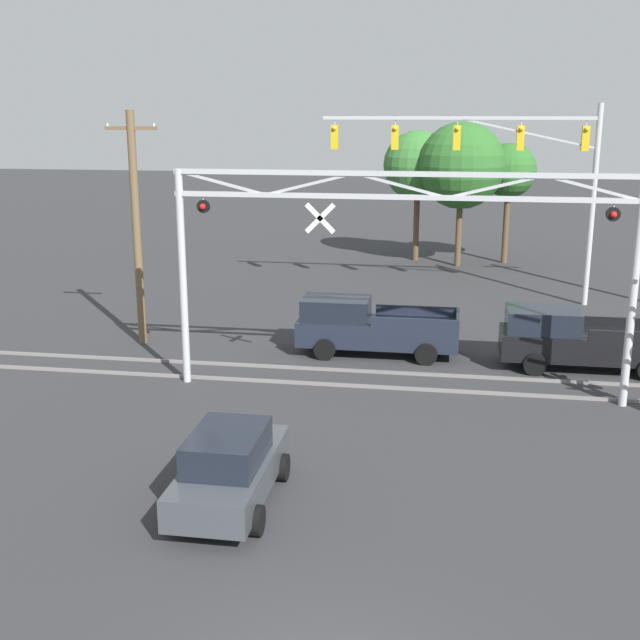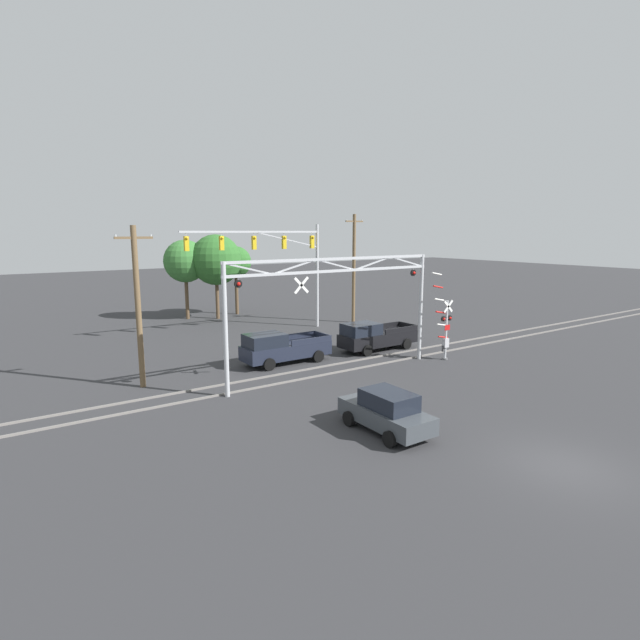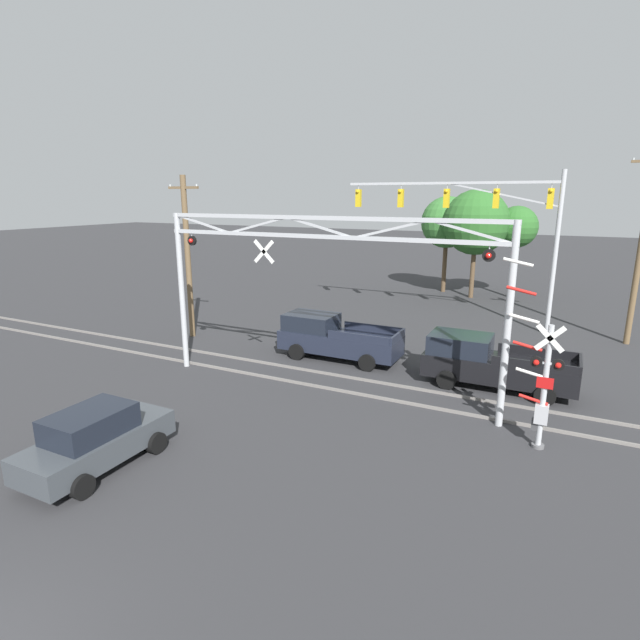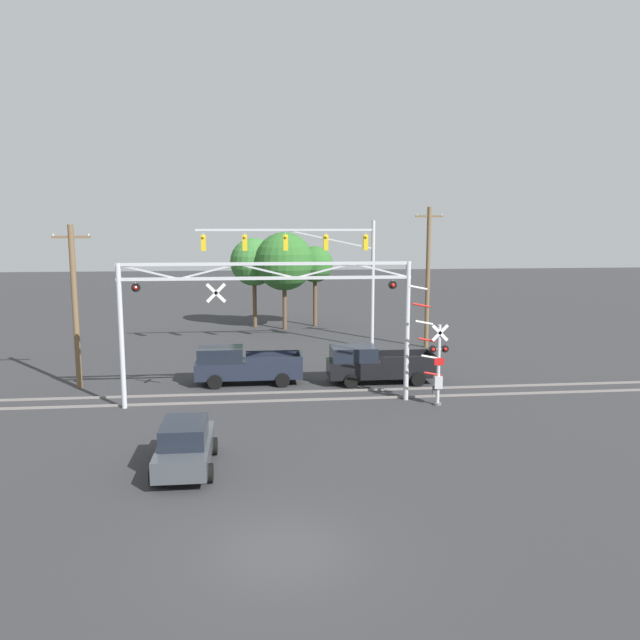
{
  "view_description": "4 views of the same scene",
  "coord_description": "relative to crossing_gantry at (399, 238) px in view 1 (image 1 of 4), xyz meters",
  "views": [
    {
      "loc": [
        1.43,
        -9.22,
        7.99
      ],
      "look_at": [
        -2.46,
        14.33,
        1.78
      ],
      "focal_mm": 45.0,
      "sensor_mm": 36.0,
      "label": 1
    },
    {
      "loc": [
        -15.52,
        -8.28,
        7.75
      ],
      "look_at": [
        0.39,
        15.15,
        2.73
      ],
      "focal_mm": 28.0,
      "sensor_mm": 36.0,
      "label": 2
    },
    {
      "loc": [
        7.79,
        -2.51,
        7.09
      ],
      "look_at": [
        -0.11,
        13.33,
        2.67
      ],
      "focal_mm": 28.0,
      "sensor_mm": 36.0,
      "label": 3
    },
    {
      "loc": [
        -0.62,
        -14.45,
        7.99
      ],
      "look_at": [
        2.25,
        12.08,
        3.96
      ],
      "focal_mm": 35.0,
      "sensor_mm": 36.0,
      "label": 4
    }
  ],
  "objects": [
    {
      "name": "rail_track_near",
      "position": [
        0.02,
        0.28,
        -4.52
      ],
      "size": [
        80.0,
        0.08,
        0.1
      ],
      "primitive_type": "cube",
      "color": "gray",
      "rests_on": "ground_plane"
    },
    {
      "name": "rail_track_far",
      "position": [
        0.02,
        1.72,
        -4.52
      ],
      "size": [
        80.0,
        0.08,
        0.1
      ],
      "primitive_type": "cube",
      "color": "gray",
      "rests_on": "ground_plane"
    },
    {
      "name": "crossing_gantry",
      "position": [
        0.0,
        0.0,
        0.0
      ],
      "size": [
        12.96,
        0.27,
        6.42
      ],
      "color": "#B7BABF",
      "rests_on": "ground_plane"
    },
    {
      "name": "traffic_signal_span",
      "position": [
        3.95,
        12.48,
        1.4
      ],
      "size": [
        11.46,
        0.39,
        8.35
      ],
      "color": "#B7BABF",
      "rests_on": "ground_plane"
    },
    {
      "name": "pickup_truck_lead",
      "position": [
        -1.18,
        3.8,
        -3.62
      ],
      "size": [
        5.39,
        2.11,
        1.92
      ],
      "color": "#1E2333",
      "rests_on": "ground_plane"
    },
    {
      "name": "pickup_truck_following",
      "position": [
        5.58,
        3.29,
        -3.62
      ],
      "size": [
        5.49,
        2.11,
        1.92
      ],
      "color": "black",
      "rests_on": "ground_plane"
    },
    {
      "name": "sedan_waiting",
      "position": [
        -2.92,
        -7.44,
        -3.75
      ],
      "size": [
        1.94,
        4.07,
        1.65
      ],
      "color": "#3D4247",
      "rests_on": "ground_plane"
    },
    {
      "name": "utility_pole_left",
      "position": [
        -9.28,
        3.82,
        -0.39
      ],
      "size": [
        1.8,
        0.28,
        8.07
      ],
      "color": "brown",
      "rests_on": "ground_plane"
    },
    {
      "name": "background_tree_beyond_span",
      "position": [
        1.83,
        20.64,
        0.71
      ],
      "size": [
        4.49,
        4.49,
        7.55
      ],
      "color": "brown",
      "rests_on": "ground_plane"
    },
    {
      "name": "background_tree_far_left_verge",
      "position": [
        -0.48,
        22.04,
        0.59
      ],
      "size": [
        3.77,
        3.77,
        7.07
      ],
      "color": "brown",
      "rests_on": "ground_plane"
    },
    {
      "name": "background_tree_far_right_verge",
      "position": [
        4.34,
        21.98,
        0.36
      ],
      "size": [
        2.89,
        2.89,
        6.43
      ],
      "color": "brown",
      "rests_on": "ground_plane"
    }
  ]
}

